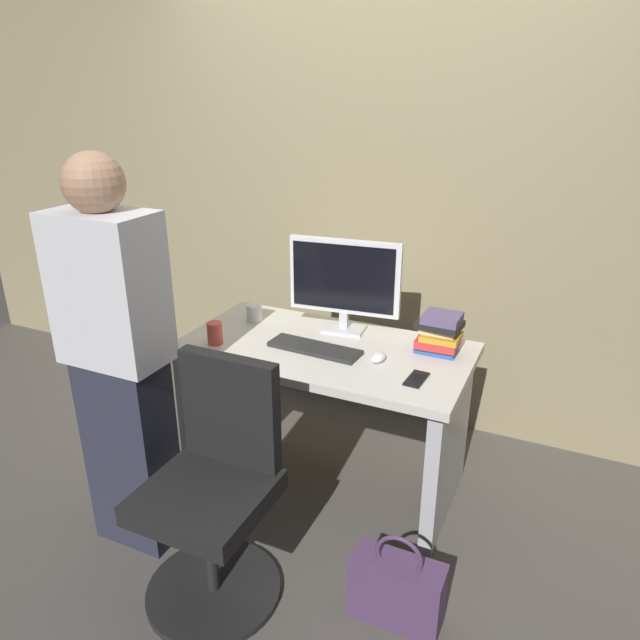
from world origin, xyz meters
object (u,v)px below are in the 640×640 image
monitor (344,281)px  person_at_desk (119,362)px  keyboard (315,348)px  book_stack (439,333)px  cup_near_keyboard (215,333)px  office_chair (215,495)px  handbag (397,589)px  desk (324,390)px  mouse (378,357)px  cell_phone (417,379)px  cup_by_monitor (254,313)px

monitor → person_at_desk: bearing=-122.3°
keyboard → book_stack: book_stack is taller
cup_near_keyboard → office_chair: bearing=-57.5°
person_at_desk → handbag: person_at_desk is taller
desk → mouse: (0.27, -0.04, 0.25)m
person_at_desk → cell_phone: person_at_desk is taller
person_at_desk → office_chair: bearing=-10.8°
mouse → handbag: size_ratio=0.26×
person_at_desk → cell_phone: (1.04, 0.56, -0.11)m
monitor → cup_near_keyboard: 0.65m
desk → cup_near_keyboard: size_ratio=12.69×
cell_phone → mouse: bearing=156.6°
keyboard → book_stack: size_ratio=2.12×
office_chair → cup_by_monitor: bearing=111.7°
keyboard → handbag: (0.61, -0.60, -0.60)m
monitor → book_stack: size_ratio=2.66×
office_chair → monitor: monitor is taller
desk → person_at_desk: bearing=-129.1°
office_chair → keyboard: size_ratio=2.19×
mouse → cell_phone: mouse is taller
keyboard → handbag: 1.05m
office_chair → mouse: 0.89m
cup_near_keyboard → handbag: bearing=-24.0°
mouse → cup_by_monitor: bearing=166.3°
monitor → keyboard: 0.37m
office_chair → person_at_desk: (-0.48, 0.09, 0.41)m
mouse → cell_phone: size_ratio=0.69×
keyboard → cell_phone: bearing=-6.3°
mouse → book_stack: 0.30m
cup_near_keyboard → cup_by_monitor: (0.02, 0.32, -0.01)m
cup_near_keyboard → cell_phone: cup_near_keyboard is taller
person_at_desk → cup_by_monitor: person_at_desk is taller
person_at_desk → cell_phone: size_ratio=11.38×
monitor → cell_phone: monitor is taller
keyboard → cell_phone: (0.50, -0.08, -0.01)m
handbag → cup_near_keyboard: bearing=156.0°
mouse → book_stack: (0.21, 0.20, 0.08)m
mouse → cup_by_monitor: cup_by_monitor is taller
desk → cup_by_monitor: (-0.46, 0.14, 0.27)m
keyboard → mouse: size_ratio=4.30×
person_at_desk → keyboard: person_at_desk is taller
keyboard → mouse: bearing=6.8°
cup_by_monitor → cup_near_keyboard: bearing=-93.2°
mouse → cell_phone: 0.23m
cell_phone → keyboard: bearing=174.0°
office_chair → book_stack: office_chair is taller
office_chair → mouse: (0.36, 0.75, 0.31)m
desk → cup_near_keyboard: (-0.48, -0.18, 0.28)m
keyboard → mouse: (0.30, 0.02, 0.01)m
person_at_desk → keyboard: 0.85m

